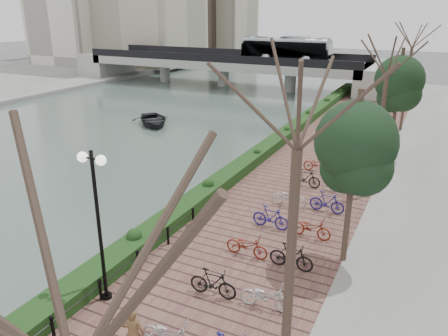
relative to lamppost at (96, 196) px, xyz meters
The scene contains 10 objects.
river_water 27.68m from the lamppost, 127.06° to the left, with size 30.00×130.00×0.02m, color #4C5F57.
promenade 15.07m from the lamppost, 80.08° to the left, with size 8.00×75.00×0.50m, color brown.
hedge 17.19m from the lamppost, 93.04° to the left, with size 1.10×56.00×0.60m, color #183413.
chain_fence 3.51m from the lamppost, 94.59° to the right, with size 0.10×14.10×0.70m.
lamppost is the anchor object (origin of this frame).
pedestrian 4.16m from the lamppost, 35.22° to the right, with size 0.62×0.41×1.69m, color brown.
bicycle_parking 8.59m from the lamppost, 59.96° to the left, with size 2.40×17.32×1.00m.
street_trees 11.54m from the lamppost, 55.65° to the left, with size 3.20×37.12×6.80m.
bridge 44.38m from the lamppost, 109.46° to the left, with size 36.00×10.77×6.50m.
boat 24.98m from the lamppost, 121.59° to the left, with size 3.26×4.57×0.95m, color #222228.
Camera 1 is at (10.33, -5.94, 9.48)m, focal length 35.00 mm.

